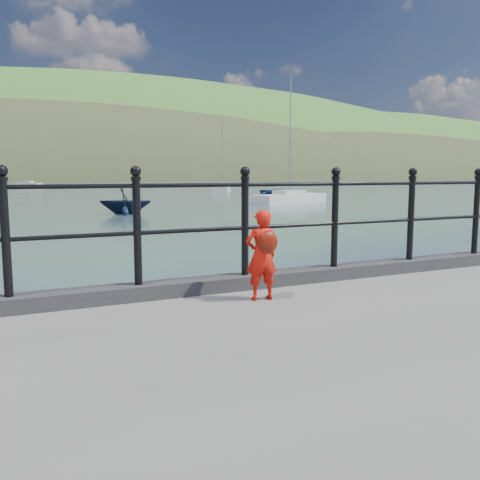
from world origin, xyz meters
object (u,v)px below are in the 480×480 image
launch_blue (281,191)px  launch_navy (125,201)px  sailboat_near (289,199)px  sailboat_far (222,189)px  railing (194,216)px  sailboat_deep (28,185)px  child (262,254)px

launch_blue → launch_navy: (-20.32, -17.62, 0.28)m
sailboat_near → sailboat_far: sailboat_far is taller
launch_blue → sailboat_far: bearing=58.8°
railing → sailboat_far: bearing=66.6°
launch_navy → sailboat_near: sailboat_near is taller
railing → sailboat_deep: bearing=88.3°
child → sailboat_deep: size_ratio=0.11×
launch_navy → railing: bearing=-170.3°
railing → sailboat_near: bearing=57.6°
railing → sailboat_deep: sailboat_deep is taller
launch_navy → sailboat_deep: 74.58m
launch_blue → sailboat_far: (-0.15, 15.49, -0.13)m
sailboat_deep → railing: bearing=-44.6°
sailboat_far → sailboat_deep: (-21.85, 41.45, -0.00)m
child → launch_navy: size_ratio=0.32×
launch_blue → railing: bearing=-152.6°
child → launch_blue: 48.77m
sailboat_far → launch_navy: bearing=176.0°
sailboat_far → child: bearing=-175.5°
launch_blue → sailboat_deep: (-22.00, 56.94, -0.13)m
child → launch_blue: child is taller
child → launch_navy: child is taller
child → sailboat_deep: sailboat_deep is taller
launch_blue → child: bearing=-151.8°
launch_blue → sailboat_near: 13.30m
railing → child: size_ratio=19.89×
child → sailboat_near: (18.39, 30.36, -1.13)m
railing → launch_blue: size_ratio=3.95×
railing → launch_blue: railing is taller
railing → launch_navy: bearing=79.1°
launch_blue → launch_navy: size_ratio=1.60×
railing → child: (0.52, -0.56, -0.36)m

